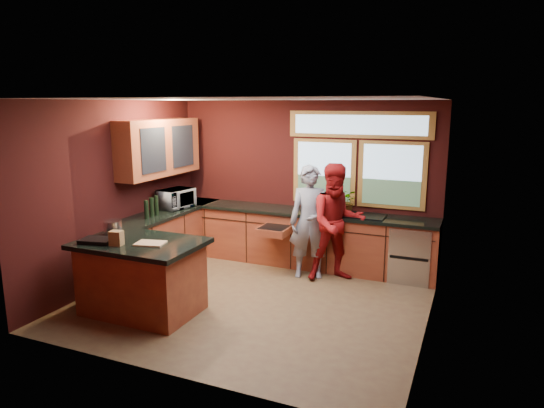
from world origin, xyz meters
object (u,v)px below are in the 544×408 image
Objects in this scene: person_red at (337,223)px; cutting_board at (150,243)px; island at (142,276)px; stock_pot at (113,227)px; person_grey at (310,222)px.

person_red is 2.80m from cutting_board.
island is 6.46× the size of stock_pot.
cutting_board reaches higher than island.
person_grey is 2.53m from cutting_board.
person_red is 5.10× the size of cutting_board.
island is 4.43× the size of cutting_board.
cutting_board is at bearing -140.61° from person_grey.
person_grey reaches higher than cutting_board.
person_grey reaches higher than stock_pot.
island is at bearing -15.26° from stock_pot.
stock_pot is at bearing 165.07° from cutting_board.
cutting_board is at bearing -14.93° from stock_pot.
island is 0.80m from stock_pot.
cutting_board is 0.78m from stock_pot.
person_grey reaches higher than island.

